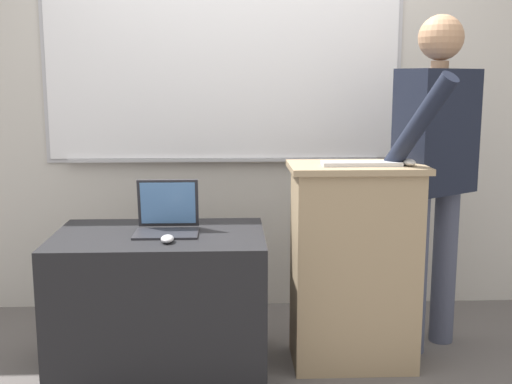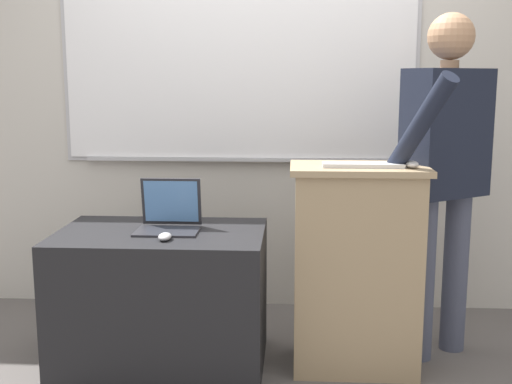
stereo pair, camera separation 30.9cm
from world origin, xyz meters
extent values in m
cube|color=beige|center=(0.00, 1.32, 1.49)|extent=(6.40, 0.12, 2.97)
cube|color=#B7B7BC|center=(-0.17, 1.25, 1.51)|extent=(2.17, 0.02, 1.17)
cube|color=white|center=(-0.17, 1.24, 1.51)|extent=(2.12, 0.02, 1.12)
cube|color=#B7B7BC|center=(-0.17, 1.23, 0.94)|extent=(1.91, 0.04, 0.02)
cube|color=tan|center=(0.48, 0.38, 0.50)|extent=(0.61, 0.38, 1.00)
cube|color=tan|center=(0.48, 0.38, 1.01)|extent=(0.66, 0.41, 0.03)
cube|color=black|center=(-0.48, 0.33, 0.35)|extent=(1.02, 0.67, 0.70)
cylinder|color=#474C60|center=(0.83, 0.49, 0.42)|extent=(0.13, 0.13, 0.85)
cylinder|color=#474C60|center=(1.03, 0.62, 0.42)|extent=(0.13, 0.13, 0.85)
cube|color=black|center=(0.93, 0.56, 1.17)|extent=(0.48, 0.42, 0.64)
cylinder|color=tan|center=(0.93, 0.56, 1.51)|extent=(0.09, 0.09, 0.04)
sphere|color=tan|center=(0.93, 0.56, 1.64)|extent=(0.23, 0.23, 0.23)
cylinder|color=black|center=(0.73, 0.24, 1.21)|extent=(0.31, 0.41, 0.53)
cylinder|color=black|center=(1.13, 0.69, 1.14)|extent=(0.08, 0.08, 0.61)
cube|color=#28282D|center=(-0.45, 0.31, 0.70)|extent=(0.31, 0.21, 0.01)
cube|color=#28282D|center=(-0.45, 0.43, 0.83)|extent=(0.30, 0.05, 0.24)
cube|color=#598CCC|center=(-0.45, 0.43, 0.83)|extent=(0.27, 0.03, 0.21)
cube|color=silver|center=(0.50, 0.32, 1.04)|extent=(0.38, 0.11, 0.02)
ellipsoid|color=#BCBCC1|center=(-0.43, 0.16, 0.71)|extent=(0.06, 0.10, 0.03)
ellipsoid|color=silver|center=(0.72, 0.31, 1.04)|extent=(0.06, 0.10, 0.03)
camera|label=1|loc=(-0.14, -2.71, 1.44)|focal=45.00mm
camera|label=2|loc=(0.17, -2.70, 1.44)|focal=45.00mm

